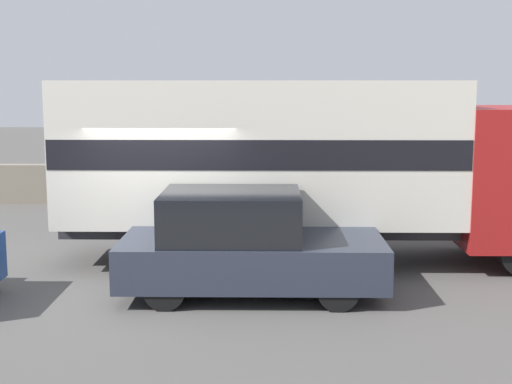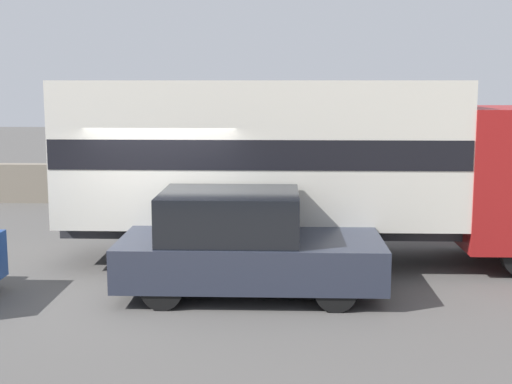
{
  "view_description": "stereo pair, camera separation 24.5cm",
  "coord_description": "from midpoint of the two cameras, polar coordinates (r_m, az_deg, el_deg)",
  "views": [
    {
      "loc": [
        1.74,
        -10.88,
        3.25
      ],
      "look_at": [
        1.57,
        0.78,
        1.43
      ],
      "focal_mm": 50.0,
      "sensor_mm": 36.0,
      "label": 1
    },
    {
      "loc": [
        1.99,
        -10.87,
        3.25
      ],
      "look_at": [
        1.57,
        0.78,
        1.43
      ],
      "focal_mm": 50.0,
      "sensor_mm": 36.0,
      "label": 2
    }
  ],
  "objects": [
    {
      "name": "ground_plane",
      "position": [
        11.5,
        -7.43,
        -7.64
      ],
      "size": [
        80.0,
        80.0,
        0.0
      ],
      "primitive_type": "plane",
      "color": "#514F4C"
    },
    {
      "name": "stone_wall_backdrop",
      "position": [
        19.14,
        -3.56,
        0.64
      ],
      "size": [
        60.0,
        0.35,
        1.05
      ],
      "color": "gray",
      "rests_on": "ground_plane"
    },
    {
      "name": "box_truck",
      "position": [
        12.76,
        4.58,
        2.62
      ],
      "size": [
        8.94,
        2.38,
        3.26
      ],
      "color": "maroon",
      "rests_on": "ground_plane"
    },
    {
      "name": "car_hatchback",
      "position": [
        10.92,
        -0.33,
        -4.27
      ],
      "size": [
        4.01,
        1.83,
        1.6
      ],
      "color": "#282D3D",
      "rests_on": "ground_plane"
    }
  ]
}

